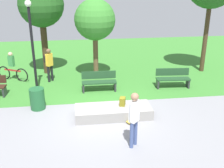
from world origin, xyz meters
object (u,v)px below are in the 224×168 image
Objects in this scene: skateboard_by_ledge at (136,119)px; park_bench_by_oak at (99,81)px; backpack_on_ledge at (122,101)px; cyclist_on_bicycle at (12,68)px; lamp_post at (32,38)px; tree_tall_oak at (41,5)px; concrete_ledge at (113,112)px; pedestrian_with_backpack at (49,62)px; park_bench_far_right at (173,78)px; tree_broad_elm at (95,20)px; skater_performing_trick at (134,116)px; trash_bin at (37,99)px.

park_bench_by_oak is (-1.08, 3.09, 0.42)m from skateboard_by_ledge.
park_bench_by_oak is (-0.68, 2.51, -0.07)m from backpack_on_ledge.
lamp_post is at bearing -48.92° from cyclist_on_bicycle.
concrete_ledge is at bearing -62.03° from tree_tall_oak.
pedestrian_with_backpack is at bearing -12.60° from cyclist_on_bicycle.
park_bench_far_right is 0.40× the size of tree_broad_elm.
skateboard_by_ledge is 0.49× the size of park_bench_by_oak.
park_bench_by_oak is 3.14m from tree_broad_elm.
skater_performing_trick is at bearing -81.79° from park_bench_by_oak.
skater_performing_trick is 1.11× the size of park_bench_far_right.
concrete_ledge is 2.65m from park_bench_by_oak.
skater_performing_trick is 1.06× the size of pedestrian_with_backpack.
skater_performing_trick is 4.54m from trash_bin.
backpack_on_ledge is at bearing -81.26° from tree_broad_elm.
tree_tall_oak is (-6.21, 3.01, 3.15)m from park_bench_far_right.
tree_tall_oak is (-3.74, 6.08, 3.57)m from skateboard_by_ledge.
tree_tall_oak is (-2.66, 2.99, 3.15)m from park_bench_by_oak.
tree_tall_oak is at bearing 101.79° from pedestrian_with_backpack.
skateboard_by_ledge is at bearing -70.66° from park_bench_by_oak.
skater_performing_trick is 0.37× the size of tree_tall_oak.
lamp_post reaches higher than pedestrian_with_backpack.
lamp_post is (-6.44, 0.44, 2.01)m from park_bench_far_right.
lamp_post is at bearing -153.03° from tree_broad_elm.
park_bench_far_right is 1.88× the size of trash_bin.
park_bench_by_oak is at bearing -33.78° from pedestrian_with_backpack.
park_bench_by_oak is at bearing -48.36° from tree_tall_oak.
tree_broad_elm is at bearing -22.34° from tree_tall_oak.
skater_performing_trick is at bearing -54.86° from lamp_post.
park_bench_far_right reaches higher than skateboard_by_ledge.
cyclist_on_bicycle reaches higher than backpack_on_ledge.
lamp_post reaches higher than backpack_on_ledge.
lamp_post is 1.94m from pedestrian_with_backpack.
trash_bin is at bearing 157.55° from skateboard_by_ledge.
trash_bin reaches higher than skateboard_by_ledge.
park_bench_far_right is 6.15m from pedestrian_with_backpack.
park_bench_by_oak is at bearing -147.06° from backpack_on_ledge.
park_bench_by_oak is at bearing 179.71° from park_bench_far_right.
skateboard_by_ledge is 4.02m from trash_bin.
skateboard_by_ledge is at bearing -22.45° from trash_bin.
skater_performing_trick is at bearing -84.17° from tree_broad_elm.
park_bench_by_oak is at bearing -90.08° from tree_broad_elm.
backpack_on_ledge is 5.12m from pedestrian_with_backpack.
backpack_on_ledge is 0.19× the size of pedestrian_with_backpack.
park_bench_by_oak is (-0.31, 2.61, 0.29)m from concrete_ledge.
trash_bin is at bearing 136.84° from skater_performing_trick.
skater_performing_trick is (-0.01, -2.13, 0.52)m from backpack_on_ledge.
pedestrian_with_backpack reaches higher than skateboard_by_ledge.
cyclist_on_bicycle is (-1.66, 3.57, 0.20)m from trash_bin.
trash_bin is at bearing -81.95° from lamp_post.
backpack_on_ledge is at bearing -39.35° from lamp_post.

